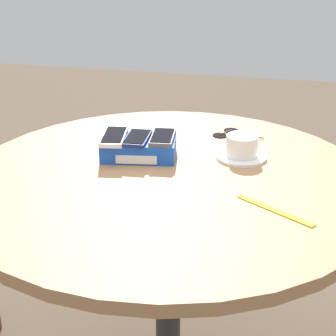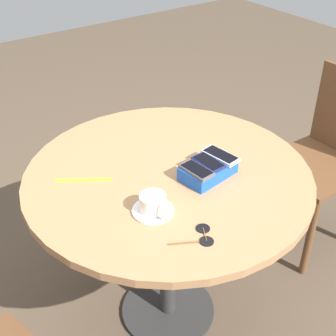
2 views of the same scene
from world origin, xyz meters
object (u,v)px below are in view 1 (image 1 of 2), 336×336
lanyard_strap (275,210)px  sunglasses (228,133)px  coffee_cup (242,145)px  phone_navy (137,138)px  phone_box (139,148)px  phone_gray (163,137)px  saucer (241,157)px  round_table (168,214)px  phone_white (114,137)px

lanyard_strap → sunglasses: size_ratio=1.31×
coffee_cup → lanyard_strap: (0.10, -0.29, -0.04)m
phone_navy → sunglasses: (0.22, 0.24, -0.05)m
phone_box → phone_navy: phone_navy is taller
phone_navy → sunglasses: bearing=48.1°
phone_gray → saucer: 0.22m
round_table → lanyard_strap: lanyard_strap is taller
phone_white → coffee_cup: size_ratio=1.25×
phone_white → sunglasses: (0.28, 0.25, -0.06)m
round_table → phone_white: size_ratio=7.13×
phone_navy → saucer: (0.28, 0.06, -0.05)m
phone_white → saucer: size_ratio=1.08×
lanyard_strap → phone_gray: bearing=141.9°
sunglasses → phone_navy: bearing=-131.9°
round_table → phone_navy: (-0.11, 0.10, 0.17)m
coffee_cup → sunglasses: size_ratio=0.77×
phone_gray → sunglasses: size_ratio=0.83×
saucer → coffee_cup: bearing=86.2°
phone_box → saucer: phone_box is taller
phone_navy → coffee_cup: (0.28, 0.06, -0.02)m
phone_navy → lanyard_strap: phone_navy is taller
saucer → lanyard_strap: (0.11, -0.29, -0.00)m
phone_box → saucer: (0.27, 0.05, -0.02)m
phone_box → coffee_cup: bearing=11.9°
saucer → phone_box: bearing=-168.7°
lanyard_strap → phone_white: bearing=153.4°
phone_gray → saucer: (0.21, 0.04, -0.05)m
phone_navy → coffee_cup: bearing=12.4°
round_table → saucer: saucer is taller
coffee_cup → phone_navy: bearing=-167.6°
phone_box → phone_gray: bearing=12.1°
coffee_cup → phone_box: bearing=-168.1°
phone_box → lanyard_strap: phone_box is taller
round_table → phone_navy: size_ratio=8.44×
phone_box → phone_navy: (-0.00, -0.00, 0.03)m
phone_box → coffee_cup: coffee_cup is taller
round_table → sunglasses: (0.11, 0.34, 0.11)m
phone_gray → coffee_cup: bearing=11.8°
phone_white → sunglasses: size_ratio=0.96×
phone_box → phone_white: bearing=-170.3°
phone_gray → lanyard_strap: (0.31, -0.25, -0.06)m
sunglasses → coffee_cup: bearing=-71.8°
phone_gray → saucer: size_ratio=0.93×
saucer → sunglasses: size_ratio=0.89×
saucer → coffee_cup: 0.03m
phone_gray → lanyard_strap: size_ratio=0.63×
phone_navy → phone_gray: (0.07, 0.02, 0.00)m
round_table → phone_gray: phone_gray is taller
sunglasses → phone_white: bearing=-138.3°
lanyard_strap → saucer: bearing=110.1°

